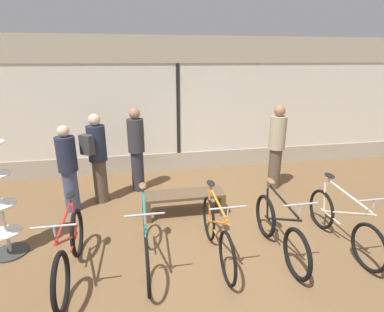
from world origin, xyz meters
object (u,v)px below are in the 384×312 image
(bicycle_far_right, at_px, (342,223))
(customer_by_window, at_px, (68,168))
(accessory_rack, at_px, (1,209))
(customer_near_rack, at_px, (136,148))
(bicycle_far_left, at_px, (70,251))
(bicycle_right, at_px, (279,230))
(customer_near_bench, at_px, (277,145))
(bicycle_center, at_px, (217,232))
(bicycle_left, at_px, (146,238))
(display_bench, at_px, (185,197))
(customer_mid_floor, at_px, (97,156))

(bicycle_far_right, height_order, customer_by_window, customer_by_window)
(accessory_rack, relative_size, customer_by_window, 1.09)
(bicycle_far_right, relative_size, customer_near_rack, 0.98)
(bicycle_far_left, xyz_separation_m, bicycle_right, (2.84, -0.02, -0.01))
(bicycle_right, xyz_separation_m, customer_by_window, (-3.17, 1.90, 0.47))
(bicycle_right, xyz_separation_m, accessory_rack, (-3.83, 0.70, 0.35))
(accessory_rack, xyz_separation_m, customer_near_bench, (4.80, 1.51, 0.23))
(bicycle_center, relative_size, bicycle_far_right, 0.97)
(bicycle_left, xyz_separation_m, display_bench, (0.74, 1.25, -0.05))
(bicycle_center, relative_size, customer_mid_floor, 0.95)
(bicycle_right, relative_size, customer_by_window, 1.02)
(accessory_rack, bearing_deg, customer_near_rack, 45.53)
(accessory_rack, bearing_deg, bicycle_left, -16.52)
(bicycle_left, relative_size, customer_near_bench, 0.97)
(bicycle_left, distance_m, display_bench, 1.46)
(customer_mid_floor, distance_m, customer_near_bench, 3.65)
(customer_mid_floor, bearing_deg, customer_near_bench, 0.54)
(accessory_rack, distance_m, customer_near_rack, 2.69)
(bicycle_far_right, xyz_separation_m, customer_near_rack, (-2.97, 2.59, 0.56))
(bicycle_far_left, distance_m, accessory_rack, 1.25)
(bicycle_far_left, relative_size, customer_by_window, 1.05)
(bicycle_right, bearing_deg, customer_mid_floor, 141.04)
(customer_by_window, distance_m, customer_near_bench, 4.15)
(bicycle_far_left, bearing_deg, customer_near_bench, 29.94)
(bicycle_far_right, distance_m, display_bench, 2.55)
(customer_near_rack, bearing_deg, bicycle_right, -53.17)
(bicycle_left, relative_size, bicycle_center, 1.05)
(bicycle_far_left, relative_size, bicycle_left, 0.97)
(bicycle_far_left, bearing_deg, bicycle_right, -0.37)
(bicycle_far_right, distance_m, customer_near_rack, 3.99)
(bicycle_far_left, distance_m, bicycle_right, 2.84)
(customer_near_bench, bearing_deg, bicycle_far_left, -150.06)
(display_bench, relative_size, customer_mid_floor, 0.80)
(bicycle_right, height_order, display_bench, bicycle_right)
(bicycle_far_left, distance_m, display_bench, 2.17)
(bicycle_left, height_order, customer_by_window, customer_by_window)
(customer_by_window, bearing_deg, customer_near_rack, 30.18)
(bicycle_left, bearing_deg, customer_mid_floor, 111.39)
(accessory_rack, height_order, customer_near_bench, customer_near_bench)
(bicycle_center, xyz_separation_m, display_bench, (-0.24, 1.29, -0.04))
(bicycle_far_right, relative_size, customer_mid_floor, 0.99)
(bicycle_left, relative_size, bicycle_far_right, 1.01)
(bicycle_center, relative_size, customer_near_rack, 0.94)
(bicycle_left, relative_size, customer_near_rack, 0.99)
(bicycle_far_left, xyz_separation_m, customer_near_bench, (3.80, 2.19, 0.58))
(customer_by_window, bearing_deg, customer_near_bench, 4.23)
(customer_by_window, bearing_deg, accessory_rack, -118.78)
(bicycle_far_left, distance_m, bicycle_far_right, 3.86)
(display_bench, height_order, customer_mid_floor, customer_mid_floor)
(customer_by_window, bearing_deg, bicycle_left, -54.20)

